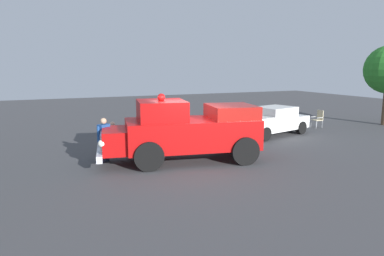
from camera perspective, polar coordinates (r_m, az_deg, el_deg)
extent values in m
plane|color=#424244|center=(13.48, -0.22, -5.50)|extent=(60.00, 60.00, 0.00)
cylinder|color=black|center=(12.36, -6.89, -4.50)|extent=(1.08, 0.51, 1.04)
cylinder|color=black|center=(14.30, -7.77, -2.55)|extent=(1.08, 0.51, 1.04)
cylinder|color=black|center=(13.19, 8.44, -3.63)|extent=(1.08, 0.51, 1.04)
cylinder|color=black|center=(15.02, 5.65, -1.91)|extent=(1.08, 0.51, 1.04)
cube|color=#B70C0C|center=(13.50, 0.00, -0.90)|extent=(5.20, 2.97, 1.10)
cube|color=#B70C0C|center=(13.18, -12.16, -1.97)|extent=(1.21, 1.90, 0.84)
cube|color=#B70C0C|center=(13.15, -4.89, 2.74)|extent=(2.02, 2.18, 0.76)
cube|color=#B21914|center=(13.81, 6.28, 2.43)|extent=(2.03, 2.24, 0.60)
cube|color=silver|center=(13.19, -14.12, -2.04)|extent=(0.39, 1.44, 0.64)
cube|color=silver|center=(13.28, -14.47, -3.83)|extent=(0.61, 2.24, 0.24)
sphere|color=white|center=(12.41, -14.18, -2.41)|extent=(0.30, 0.30, 0.26)
sphere|color=white|center=(13.94, -14.09, -1.07)|extent=(0.30, 0.30, 0.26)
sphere|color=red|center=(13.09, -4.93, 4.91)|extent=(0.33, 0.33, 0.28)
cylinder|color=black|center=(17.55, 11.55, -0.94)|extent=(0.72, 0.42, 0.68)
cylinder|color=black|center=(18.63, 7.70, -0.21)|extent=(0.72, 0.42, 0.68)
cylinder|color=black|center=(19.83, 16.98, 0.06)|extent=(0.72, 0.42, 0.68)
cylinder|color=black|center=(20.79, 13.27, 0.67)|extent=(0.72, 0.42, 0.68)
cube|color=white|center=(19.12, 12.52, 0.76)|extent=(4.52, 2.79, 0.64)
cube|color=white|center=(17.98, 9.63, 1.44)|extent=(1.77, 1.94, 0.20)
cube|color=white|center=(19.28, 13.14, 2.49)|extent=(2.23, 1.99, 0.56)
cube|color=silver|center=(17.54, 7.97, -0.64)|extent=(0.63, 1.88, 0.20)
cylinder|color=#B7BABF|center=(15.32, -11.14, -2.96)|extent=(0.04, 0.04, 0.44)
cylinder|color=#B7BABF|center=(15.05, -12.42, -3.24)|extent=(0.04, 0.04, 0.44)
cylinder|color=#B7BABF|center=(15.65, -12.18, -2.72)|extent=(0.04, 0.04, 0.44)
cylinder|color=#B7BABF|center=(15.39, -13.45, -2.99)|extent=(0.04, 0.04, 0.44)
cube|color=beige|center=(15.30, -12.33, -2.12)|extent=(0.65, 0.65, 0.04)
cube|color=beige|center=(15.43, -12.93, -0.96)|extent=(0.44, 0.26, 0.56)
cube|color=#B7BABF|center=(15.42, -11.66, -1.38)|extent=(0.23, 0.41, 0.03)
cube|color=#B7BABF|center=(15.12, -13.06, -1.65)|extent=(0.23, 0.41, 0.03)
cylinder|color=#B7BABF|center=(21.84, 19.21, 0.49)|extent=(0.03, 0.03, 0.44)
cylinder|color=#B7BABF|center=(22.16, 18.45, 0.66)|extent=(0.03, 0.03, 0.44)
cylinder|color=#B7BABF|center=(22.14, 20.05, 0.56)|extent=(0.03, 0.03, 0.44)
cylinder|color=#B7BABF|center=(22.45, 19.28, 0.73)|extent=(0.03, 0.03, 0.44)
cube|color=beige|center=(22.11, 19.28, 1.21)|extent=(0.48, 0.48, 0.04)
cube|color=beige|center=(22.23, 19.78, 1.97)|extent=(0.04, 0.48, 0.56)
cube|color=#B7BABF|center=(21.91, 19.73, 1.55)|extent=(0.44, 0.04, 0.03)
cube|color=#B7BABF|center=(22.26, 18.89, 1.72)|extent=(0.44, 0.04, 0.03)
cylinder|color=#383842|center=(15.21, -11.35, -3.04)|extent=(0.18, 0.18, 0.45)
cylinder|color=#383842|center=(15.08, -11.93, -3.17)|extent=(0.18, 0.18, 0.45)
cube|color=#383842|center=(15.27, -11.77, -1.91)|extent=(0.34, 0.46, 0.13)
cube|color=#383842|center=(15.15, -12.35, -2.03)|extent=(0.34, 0.46, 0.13)
cube|color=silver|center=(15.30, -12.58, -0.77)|extent=(0.46, 0.38, 0.54)
sphere|color=beige|center=(15.23, -12.58, 0.59)|extent=(0.30, 0.30, 0.22)
cylinder|color=#2D334C|center=(13.91, -13.43, -3.42)|extent=(0.21, 0.21, 0.88)
cylinder|color=#2D334C|center=(13.76, -14.10, -3.59)|extent=(0.21, 0.21, 0.88)
cube|color=#1E478C|center=(13.69, -13.88, -0.57)|extent=(0.49, 0.45, 0.56)
cylinder|color=#1E478C|center=(13.88, -13.06, -0.65)|extent=(0.14, 0.14, 0.60)
cylinder|color=#1E478C|center=(13.52, -14.71, -0.99)|extent=(0.14, 0.14, 0.60)
sphere|color=tan|center=(13.63, -13.95, 1.08)|extent=(0.32, 0.32, 0.23)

